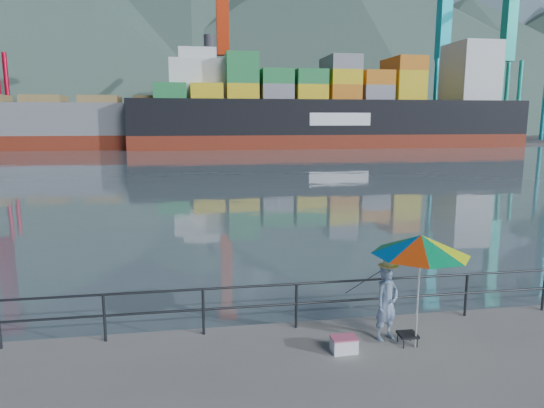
{
  "coord_description": "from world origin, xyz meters",
  "views": [
    {
      "loc": [
        -1.15,
        -8.05,
        4.5
      ],
      "look_at": [
        1.18,
        6.0,
        2.0
      ],
      "focal_mm": 32.0,
      "sensor_mm": 36.0,
      "label": 1
    }
  ],
  "objects_px": {
    "beach_umbrella": "(421,245)",
    "cooler_bag": "(344,345)",
    "bulk_carrier": "(114,121)",
    "container_ship": "(340,112)",
    "fisherman": "(387,303)"
  },
  "relations": [
    {
      "from": "beach_umbrella",
      "to": "cooler_bag",
      "type": "bearing_deg",
      "value": 178.54
    },
    {
      "from": "cooler_bag",
      "to": "beach_umbrella",
      "type": "bearing_deg",
      "value": -2.65
    },
    {
      "from": "cooler_bag",
      "to": "container_ship",
      "type": "relative_size",
      "value": 0.01
    },
    {
      "from": "fisherman",
      "to": "container_ship",
      "type": "xyz_separation_m",
      "value": [
        21.29,
        71.99,
        5.01
      ]
    },
    {
      "from": "beach_umbrella",
      "to": "bulk_carrier",
      "type": "height_order",
      "value": "bulk_carrier"
    },
    {
      "from": "cooler_bag",
      "to": "container_ship",
      "type": "height_order",
      "value": "container_ship"
    },
    {
      "from": "bulk_carrier",
      "to": "container_ship",
      "type": "xyz_separation_m",
      "value": [
        37.41,
        -1.83,
        1.62
      ]
    },
    {
      "from": "bulk_carrier",
      "to": "container_ship",
      "type": "height_order",
      "value": "container_ship"
    },
    {
      "from": "cooler_bag",
      "to": "bulk_carrier",
      "type": "height_order",
      "value": "bulk_carrier"
    },
    {
      "from": "beach_umbrella",
      "to": "cooler_bag",
      "type": "height_order",
      "value": "beach_umbrella"
    },
    {
      "from": "cooler_bag",
      "to": "container_ship",
      "type": "bearing_deg",
      "value": 71.69
    },
    {
      "from": "beach_umbrella",
      "to": "container_ship",
      "type": "bearing_deg",
      "value": 73.95
    },
    {
      "from": "fisherman",
      "to": "container_ship",
      "type": "relative_size",
      "value": 0.02
    },
    {
      "from": "bulk_carrier",
      "to": "container_ship",
      "type": "relative_size",
      "value": 0.73
    },
    {
      "from": "fisherman",
      "to": "cooler_bag",
      "type": "relative_size",
      "value": 3.2
    }
  ]
}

